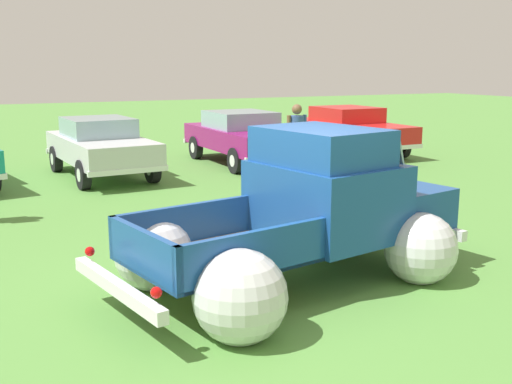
{
  "coord_description": "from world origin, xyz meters",
  "views": [
    {
      "loc": [
        -3.53,
        -6.36,
        2.68
      ],
      "look_at": [
        0.0,
        0.85,
        1.02
      ],
      "focal_mm": 43.04,
      "sensor_mm": 36.0,
      "label": 1
    }
  ],
  "objects_px": {
    "show_car_1": "(101,145)",
    "show_car_2": "(242,135)",
    "show_car_3": "(349,129)",
    "spectator_1": "(297,137)",
    "vintage_pickup_truck": "(310,221)"
  },
  "relations": [
    {
      "from": "show_car_1",
      "to": "show_car_2",
      "type": "relative_size",
      "value": 0.98
    },
    {
      "from": "show_car_1",
      "to": "show_car_2",
      "type": "distance_m",
      "value": 4.0
    },
    {
      "from": "show_car_1",
      "to": "show_car_3",
      "type": "relative_size",
      "value": 0.98
    },
    {
      "from": "vintage_pickup_truck",
      "to": "show_car_1",
      "type": "xyz_separation_m",
      "value": [
        -0.8,
        8.52,
        0.02
      ]
    },
    {
      "from": "show_car_1",
      "to": "spectator_1",
      "type": "distance_m",
      "value": 4.76
    },
    {
      "from": "spectator_1",
      "to": "show_car_2",
      "type": "bearing_deg",
      "value": 178.98
    },
    {
      "from": "vintage_pickup_truck",
      "to": "spectator_1",
      "type": "xyz_separation_m",
      "value": [
        3.25,
        6.03,
        0.27
      ]
    },
    {
      "from": "vintage_pickup_truck",
      "to": "show_car_3",
      "type": "xyz_separation_m",
      "value": [
        6.86,
        9.13,
        0.03
      ]
    },
    {
      "from": "show_car_3",
      "to": "spectator_1",
      "type": "relative_size",
      "value": 2.46
    },
    {
      "from": "show_car_1",
      "to": "show_car_2",
      "type": "height_order",
      "value": "same"
    },
    {
      "from": "show_car_1",
      "to": "show_car_3",
      "type": "bearing_deg",
      "value": 90.61
    },
    {
      "from": "vintage_pickup_truck",
      "to": "show_car_2",
      "type": "bearing_deg",
      "value": 59.65
    },
    {
      "from": "show_car_1",
      "to": "spectator_1",
      "type": "relative_size",
      "value": 2.4
    },
    {
      "from": "show_car_1",
      "to": "spectator_1",
      "type": "height_order",
      "value": "spectator_1"
    },
    {
      "from": "vintage_pickup_truck",
      "to": "show_car_1",
      "type": "distance_m",
      "value": 8.56
    }
  ]
}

